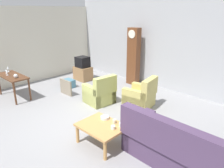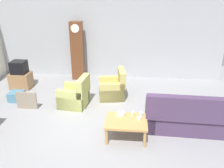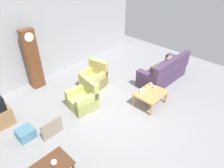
# 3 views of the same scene
# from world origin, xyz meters

# --- Properties ---
(ground_plane) EXTENTS (10.40, 10.40, 0.00)m
(ground_plane) POSITION_xyz_m (0.00, 0.00, 0.00)
(ground_plane) COLOR gray
(garage_door_wall) EXTENTS (8.40, 0.16, 3.20)m
(garage_door_wall) POSITION_xyz_m (0.00, 3.60, 1.60)
(garage_door_wall) COLOR #ADAFB5
(garage_door_wall) RESTS_ON ground_plane
(pegboard_wall_left) EXTENTS (0.12, 6.40, 2.88)m
(pegboard_wall_left) POSITION_xyz_m (-4.20, 0.40, 1.44)
(pegboard_wall_left) COLOR silver
(pegboard_wall_left) RESTS_ON ground_plane
(couch_floral) EXTENTS (2.13, 0.95, 1.04)m
(couch_floral) POSITION_xyz_m (2.37, 0.03, 0.35)
(couch_floral) COLOR #4C3856
(couch_floral) RESTS_ON ground_plane
(armchair_olive_near) EXTENTS (0.88, 0.85, 0.92)m
(armchair_olive_near) POSITION_xyz_m (-0.69, 1.02, 0.31)
(armchair_olive_near) COLOR #B7BC66
(armchair_olive_near) RESTS_ON ground_plane
(armchair_olive_far) EXTENTS (0.91, 0.88, 0.92)m
(armchair_olive_far) POSITION_xyz_m (0.36, 1.68, 0.31)
(armchair_olive_far) COLOR tan
(armchair_olive_far) RESTS_ON ground_plane
(coffee_table_wood) EXTENTS (0.96, 0.76, 0.46)m
(coffee_table_wood) POSITION_xyz_m (0.87, -0.42, 0.39)
(coffee_table_wood) COLOR tan
(coffee_table_wood) RESTS_ON ground_plane
(console_table_dark) EXTENTS (1.30, 0.56, 0.76)m
(console_table_dark) POSITION_xyz_m (-3.07, -0.60, 0.65)
(console_table_dark) COLOR #56331E
(console_table_dark) RESTS_ON ground_plane
(grandfather_clock) EXTENTS (0.44, 0.30, 2.14)m
(grandfather_clock) POSITION_xyz_m (-1.08, 3.17, 1.07)
(grandfather_clock) COLOR brown
(grandfather_clock) RESTS_ON ground_plane
(tv_stand_cabinet) EXTENTS (0.68, 0.52, 0.54)m
(tv_stand_cabinet) POSITION_xyz_m (-2.86, 2.13, 0.27)
(tv_stand_cabinet) COLOR #997047
(tv_stand_cabinet) RESTS_ON ground_plane
(tv_crt) EXTENTS (0.48, 0.44, 0.42)m
(tv_crt) POSITION_xyz_m (-2.86, 2.13, 0.75)
(tv_crt) COLOR black
(tv_crt) RESTS_ON tv_stand_cabinet
(framed_picture_leaning) EXTENTS (0.60, 0.05, 0.52)m
(framed_picture_leaning) POSITION_xyz_m (-2.04, 0.70, 0.26)
(framed_picture_leaning) COLOR gray
(framed_picture_leaning) RESTS_ON ground_plane
(storage_box_blue) EXTENTS (0.43, 0.40, 0.29)m
(storage_box_blue) POSITION_xyz_m (-2.58, 1.17, 0.14)
(storage_box_blue) COLOR teal
(storage_box_blue) RESTS_ON ground_plane
(glass_dome_cloche) EXTENTS (0.12, 0.12, 0.12)m
(glass_dome_cloche) POSITION_xyz_m (-2.74, -0.62, 0.82)
(glass_dome_cloche) COLOR silver
(glass_dome_cloche) RESTS_ON console_table_dark
(cup_white_porcelain) EXTENTS (0.09, 0.09, 0.08)m
(cup_white_porcelain) POSITION_xyz_m (1.15, -0.37, 0.50)
(cup_white_porcelain) COLOR white
(cup_white_porcelain) RESTS_ON coffee_table_wood
(cup_blue_rimmed) EXTENTS (0.09, 0.09, 0.09)m
(cup_blue_rimmed) POSITION_xyz_m (1.21, -0.19, 0.50)
(cup_blue_rimmed) COLOR silver
(cup_blue_rimmed) RESTS_ON coffee_table_wood
(cup_cream_tall) EXTENTS (0.08, 0.08, 0.08)m
(cup_cream_tall) POSITION_xyz_m (1.00, -0.18, 0.50)
(cup_cream_tall) COLOR beige
(cup_cream_tall) RESTS_ON coffee_table_wood
(bowl_white_stacked) EXTENTS (0.19, 0.19, 0.06)m
(bowl_white_stacked) POSITION_xyz_m (0.72, -0.18, 0.49)
(bowl_white_stacked) COLOR white
(bowl_white_stacked) RESTS_ON coffee_table_wood
(wine_glass_tall) EXTENTS (0.07, 0.07, 0.21)m
(wine_glass_tall) POSITION_xyz_m (-3.57, -0.50, 0.89)
(wine_glass_tall) COLOR silver
(wine_glass_tall) RESTS_ON console_table_dark
(wine_glass_mid) EXTENTS (0.06, 0.06, 0.18)m
(wine_glass_mid) POSITION_xyz_m (-3.39, -0.64, 0.87)
(wine_glass_mid) COLOR silver
(wine_glass_mid) RESTS_ON console_table_dark
(wine_glass_short) EXTENTS (0.08, 0.08, 0.18)m
(wine_glass_short) POSITION_xyz_m (-3.20, -0.69, 0.88)
(wine_glass_short) COLOR silver
(wine_glass_short) RESTS_ON console_table_dark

